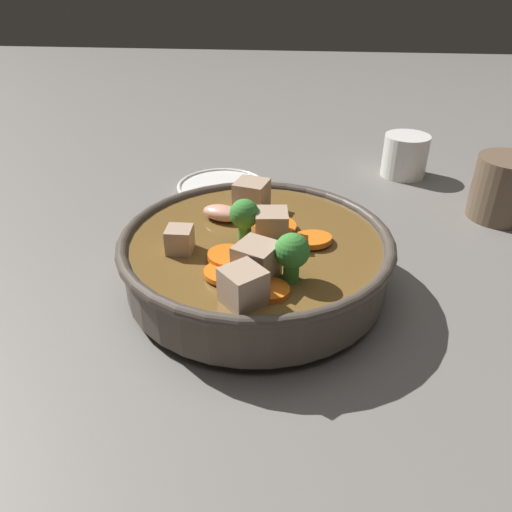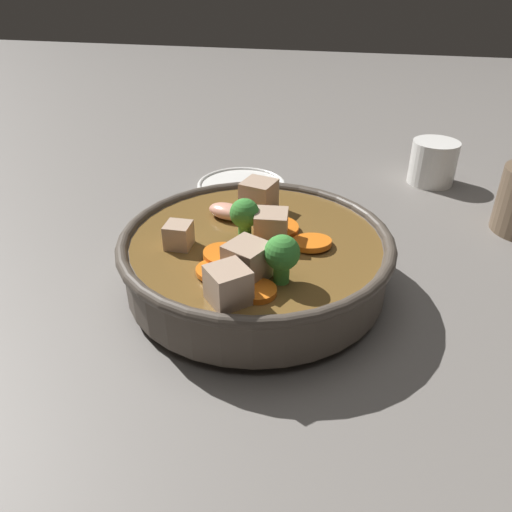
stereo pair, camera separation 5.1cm
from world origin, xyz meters
name	(u,v)px [view 2 (the right image)]	position (x,y,z in m)	size (l,w,h in m)	color
ground_plane	(256,288)	(0.00, 0.00, 0.00)	(3.00, 3.00, 0.00)	slate
stirfry_bowl	(256,255)	(0.00, 0.00, 0.04)	(0.28, 0.28, 0.10)	#51473D
side_saucer	(241,187)	(-0.08, 0.24, 0.01)	(0.13, 0.13, 0.01)	white
tea_cup	(433,162)	(0.20, 0.34, 0.03)	(0.07, 0.07, 0.06)	white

